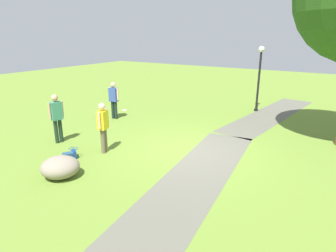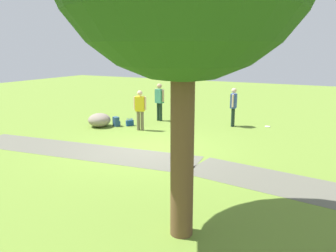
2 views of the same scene
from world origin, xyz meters
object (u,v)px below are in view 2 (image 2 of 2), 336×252
at_px(handbag_on_grass, 130,123).
at_px(backpack_by_boulder, 116,122).
at_px(frisbee_on_grass, 267,126).
at_px(man_near_boulder, 233,104).
at_px(woman_with_handbag, 140,107).
at_px(passerby_on_path, 159,99).
at_px(lawn_boulder, 99,120).

relative_size(handbag_on_grass, backpack_by_boulder, 0.95).
relative_size(backpack_by_boulder, frisbee_on_grass, 1.79).
xyz_separation_m(man_near_boulder, frisbee_on_grass, (-1.35, -0.59, -0.94)).
distance_m(backpack_by_boulder, frisbee_on_grass, 6.46).
distance_m(woman_with_handbag, handbag_on_grass, 1.25).
bearing_deg(passerby_on_path, woman_with_handbag, 95.77).
bearing_deg(backpack_by_boulder, man_near_boulder, -152.84).
bearing_deg(passerby_on_path, lawn_boulder, 52.81).
distance_m(lawn_boulder, woman_with_handbag, 2.01).
xyz_separation_m(woman_with_handbag, frisbee_on_grass, (-4.47, -3.02, -0.93)).
bearing_deg(handbag_on_grass, backpack_by_boulder, 34.78).
relative_size(handbag_on_grass, frisbee_on_grass, 1.70).
relative_size(lawn_boulder, woman_with_handbag, 0.84).
bearing_deg(backpack_by_boulder, frisbee_on_grass, -153.62).
relative_size(passerby_on_path, frisbee_on_grass, 7.67).
bearing_deg(backpack_by_boulder, woman_with_handbag, 173.49).
height_order(passerby_on_path, handbag_on_grass, passerby_on_path).
bearing_deg(man_near_boulder, frisbee_on_grass, -156.25).
bearing_deg(woman_with_handbag, lawn_boulder, 7.47).
relative_size(man_near_boulder, frisbee_on_grass, 7.35).
bearing_deg(backpack_by_boulder, handbag_on_grass, -145.22).
height_order(passerby_on_path, backpack_by_boulder, passerby_on_path).
distance_m(woman_with_handbag, frisbee_on_grass, 5.47).
bearing_deg(handbag_on_grass, passerby_on_path, -112.89).
height_order(handbag_on_grass, frisbee_on_grass, handbag_on_grass).
bearing_deg(passerby_on_path, frisbee_on_grass, -167.51).
bearing_deg(passerby_on_path, handbag_on_grass, 67.11).
bearing_deg(woman_with_handbag, passerby_on_path, -84.23).
relative_size(woman_with_handbag, backpack_by_boulder, 4.06).
height_order(man_near_boulder, backpack_by_boulder, man_near_boulder).
relative_size(lawn_boulder, frisbee_on_grass, 6.14).
height_order(man_near_boulder, passerby_on_path, passerby_on_path).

